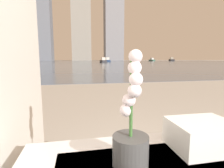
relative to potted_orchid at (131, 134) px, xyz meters
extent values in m
cylinder|color=#4C4C4C|center=(0.00, 0.00, -0.06)|extent=(0.13, 0.13, 0.11)
cylinder|color=#38662D|center=(0.00, 0.00, 0.13)|extent=(0.01, 0.01, 0.28)
sphere|color=silver|center=(0.01, 0.00, 0.28)|extent=(0.05, 0.05, 0.05)
sphere|color=silver|center=(0.01, 0.00, 0.24)|extent=(0.05, 0.05, 0.05)
sphere|color=silver|center=(0.01, -0.02, 0.20)|extent=(0.05, 0.05, 0.05)
sphere|color=silver|center=(0.00, -0.02, 0.16)|extent=(0.05, 0.05, 0.05)
sphere|color=silver|center=(-0.01, 0.01, 0.12)|extent=(0.05, 0.05, 0.05)
sphere|color=silver|center=(-0.01, 0.02, 0.08)|extent=(0.05, 0.05, 0.05)
cube|color=white|center=(0.34, 0.06, -0.10)|extent=(0.26, 0.21, 0.04)
cube|color=white|center=(0.34, 0.06, -0.06)|extent=(0.26, 0.21, 0.04)
cube|color=white|center=(0.34, 0.06, -0.02)|extent=(0.26, 0.21, 0.04)
cube|color=slate|center=(0.41, 61.21, -0.69)|extent=(180.00, 110.00, 0.01)
cube|color=#335647|center=(26.60, 81.84, -0.34)|extent=(3.21, 4.11, 0.70)
cube|color=silver|center=(26.60, 81.84, 0.41)|extent=(1.62, 1.79, 0.79)
cube|color=#2D2D33|center=(45.31, 78.90, -0.25)|extent=(3.06, 5.28, 0.88)
cube|color=#B2A893|center=(45.31, 78.90, 0.69)|extent=(1.73, 2.15, 1.00)
cube|color=navy|center=(9.37, 55.92, -0.33)|extent=(1.49, 4.07, 0.71)
cube|color=silver|center=(9.37, 55.92, 0.42)|extent=(1.05, 1.54, 0.81)
cube|color=#335647|center=(35.16, 79.22, -0.32)|extent=(1.71, 4.22, 0.72)
cube|color=silver|center=(35.16, 79.22, 0.45)|extent=(1.14, 1.62, 0.83)
cube|color=#2D2D33|center=(6.83, 47.83, -0.35)|extent=(1.54, 3.89, 0.67)
cube|color=silver|center=(6.83, 47.83, 0.37)|extent=(1.04, 1.49, 0.76)
cube|color=slate|center=(-22.20, 117.21, 20.61)|extent=(13.46, 13.18, 42.62)
cube|color=slate|center=(23.93, 117.21, 36.51)|extent=(12.17, 9.52, 74.41)
camera|label=1|loc=(-0.18, -0.57, 0.27)|focal=28.00mm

